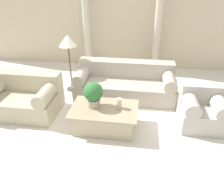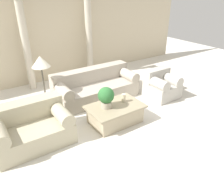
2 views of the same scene
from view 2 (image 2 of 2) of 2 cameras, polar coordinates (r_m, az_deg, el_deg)
ground_plane at (r=5.37m, az=-0.88°, el=-4.30°), size 16.00×16.00×0.00m
wall_back at (r=7.30m, az=-14.13°, el=16.71°), size 10.00×0.06×3.20m
sofa_long at (r=5.97m, az=-4.37°, el=2.45°), size 2.25×0.95×0.78m
loveseat at (r=4.54m, az=-20.34°, el=-7.57°), size 1.42×0.95×0.78m
coffee_table at (r=4.90m, az=0.85°, el=-4.66°), size 1.22×0.80×0.42m
potted_plant at (r=4.62m, az=-1.56°, el=-0.16°), size 0.35×0.35×0.47m
pillar_candle at (r=4.93m, az=3.03°, el=-0.50°), size 0.09×0.09×0.19m
floor_lamp at (r=5.29m, az=-18.09°, el=7.77°), size 0.42×0.42×1.37m
column_left at (r=6.67m, az=-21.56°, el=12.28°), size 0.29×0.29×2.57m
column_right at (r=7.35m, az=-6.04°, el=15.12°), size 0.29×0.29×2.57m
armchair at (r=6.16m, az=12.74°, el=2.83°), size 0.78×0.77×0.75m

